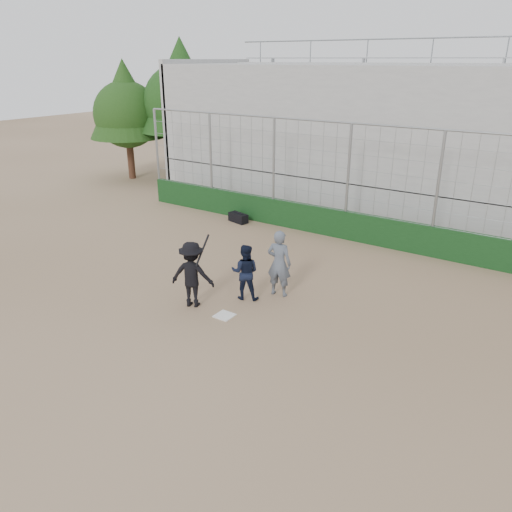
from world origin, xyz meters
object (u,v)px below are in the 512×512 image
Objects in this scene: umpire at (279,267)px; batter_at_plate at (192,274)px; catcher_crouched at (245,281)px; equipment_bag at (238,218)px.

batter_at_plate is at bearing 39.66° from umpire.
catcher_crouched is 1.19× the size of equipment_bag.
equipment_bag is (-4.11, 5.33, -0.34)m from catcher_crouched.
equipment_bag is at bearing 116.65° from batter_at_plate.
catcher_crouched is at bearing -52.40° from equipment_bag.
catcher_crouched reaches higher than equipment_bag.
catcher_crouched is at bearing 49.07° from batter_at_plate.
equipment_bag is at bearing -54.11° from umpire.
batter_at_plate reaches higher than umpire.
batter_at_plate is 1.43m from catcher_crouched.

